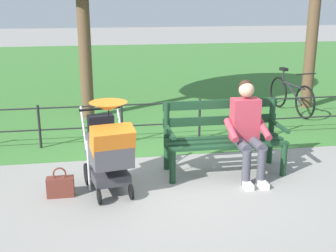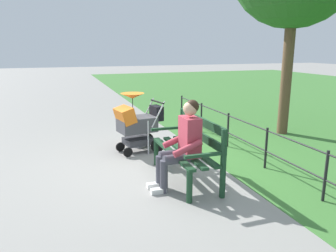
# 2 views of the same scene
# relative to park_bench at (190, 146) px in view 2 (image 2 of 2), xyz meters

# --- Properties ---
(ground_plane) EXTENTS (60.00, 60.00, 0.00)m
(ground_plane) POSITION_rel_park_bench_xyz_m (0.64, 0.12, -0.53)
(ground_plane) COLOR gray
(park_bench) EXTENTS (1.60, 0.61, 0.96)m
(park_bench) POSITION_rel_park_bench_xyz_m (0.00, 0.00, 0.00)
(park_bench) COLOR #193D23
(park_bench) RESTS_ON ground
(person_on_bench) EXTENTS (0.53, 0.74, 1.28)m
(person_on_bench) POSITION_rel_park_bench_xyz_m (-0.25, 0.22, 0.15)
(person_on_bench) COLOR #42424C
(person_on_bench) RESTS_ON ground
(stroller) EXTENTS (0.65, 0.95, 1.15)m
(stroller) POSITION_rel_park_bench_xyz_m (1.55, 0.45, 0.07)
(stroller) COLOR black
(stroller) RESTS_ON ground
(handbag) EXTENTS (0.32, 0.14, 0.37)m
(handbag) POSITION_rel_park_bench_xyz_m (2.14, 0.47, -0.40)
(handbag) COLOR brown
(handbag) RESTS_ON ground
(park_fence) EXTENTS (6.47, 0.04, 0.70)m
(park_fence) POSITION_rel_park_bench_xyz_m (0.64, -1.36, -0.11)
(park_fence) COLOR black
(park_fence) RESTS_ON ground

